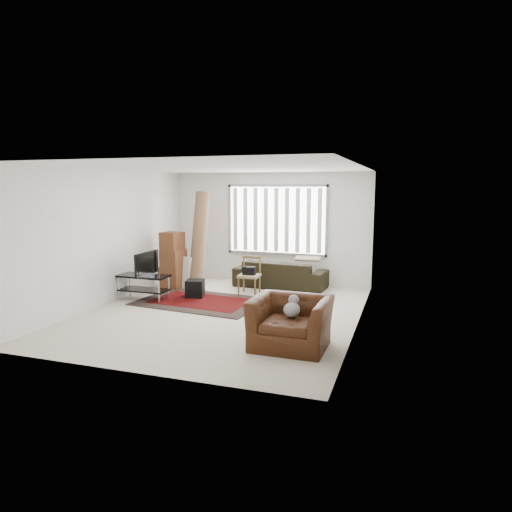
{
  "coord_description": "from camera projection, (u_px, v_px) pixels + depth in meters",
  "views": [
    {
      "loc": [
        3.26,
        -7.77,
        2.37
      ],
      "look_at": [
        0.53,
        0.37,
        1.05
      ],
      "focal_mm": 32.0,
      "sensor_mm": 36.0,
      "label": 1
    }
  ],
  "objects": [
    {
      "name": "white_flatpack",
      "position": [
        180.0,
        272.0,
        10.69
      ],
      "size": [
        0.61,
        0.3,
        0.75
      ],
      "primitive_type": "cube",
      "rotation": [
        -0.12,
        0.0,
        -0.23
      ],
      "color": "silver",
      "rests_on": "ground"
    },
    {
      "name": "side_chair",
      "position": [
        249.0,
        274.0,
        10.05
      ],
      "size": [
        0.46,
        0.46,
        0.83
      ],
      "rotation": [
        0.0,
        0.0,
        0.04
      ],
      "color": "#847356",
      "rests_on": "ground"
    },
    {
      "name": "persian_rug",
      "position": [
        201.0,
        301.0,
        9.41
      ],
      "size": [
        2.67,
        1.92,
        0.02
      ],
      "color": "black",
      "rests_on": "ground"
    },
    {
      "name": "room",
      "position": [
        234.0,
        218.0,
        8.86
      ],
      "size": [
        6.0,
        6.02,
        2.71
      ],
      "color": "beige",
      "rests_on": "ground"
    },
    {
      "name": "tv_stand",
      "position": [
        144.0,
        282.0,
        9.55
      ],
      "size": [
        1.06,
        0.48,
        0.53
      ],
      "color": "black",
      "rests_on": "ground"
    },
    {
      "name": "subwoofer",
      "position": [
        195.0,
        288.0,
        9.75
      ],
      "size": [
        0.45,
        0.45,
        0.37
      ],
      "primitive_type": "cube",
      "rotation": [
        0.0,
        0.0,
        0.26
      ],
      "color": "black",
      "rests_on": "persian_rug"
    },
    {
      "name": "sofa",
      "position": [
        281.0,
        270.0,
        10.76
      ],
      "size": [
        2.21,
        1.08,
        0.83
      ],
      "primitive_type": "imported",
      "rotation": [
        0.0,
        0.0,
        3.07
      ],
      "color": "black",
      "rests_on": "ground"
    },
    {
      "name": "moving_boxes",
      "position": [
        173.0,
        262.0,
        10.68
      ],
      "size": [
        0.61,
        0.57,
        1.31
      ],
      "color": "brown",
      "rests_on": "ground"
    },
    {
      "name": "tv",
      "position": [
        143.0,
        263.0,
        9.49
      ],
      "size": [
        0.11,
        0.86,
        0.49
      ],
      "primitive_type": "imported",
      "rotation": [
        0.0,
        0.0,
        1.57
      ],
      "color": "black",
      "rests_on": "tv_stand"
    },
    {
      "name": "armchair",
      "position": [
        291.0,
        319.0,
        6.74
      ],
      "size": [
        1.15,
        1.01,
        0.85
      ],
      "rotation": [
        0.0,
        0.0,
        -0.01
      ],
      "color": "#3E1D0C",
      "rests_on": "ground"
    },
    {
      "name": "rolled_rug",
      "position": [
        199.0,
        240.0,
        10.7
      ],
      "size": [
        0.36,
        0.83,
        2.25
      ],
      "primitive_type": "cylinder",
      "rotation": [
        -0.22,
        0.0,
        -0.04
      ],
      "color": "brown",
      "rests_on": "ground"
    }
  ]
}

